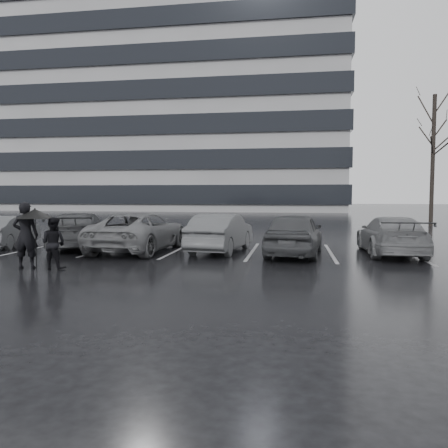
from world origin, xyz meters
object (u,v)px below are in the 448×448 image
car_west_c (80,230)px  tree_north (433,161)px  car_west_a (221,233)px  car_main (294,234)px  car_east (391,235)px  pedestrian_right (53,243)px  car_west_d (7,231)px  car_west_b (139,232)px  pedestrian_left (26,235)px

car_west_c → tree_north: tree_north is taller
car_west_a → car_main: bearing=175.4°
car_east → pedestrian_right: size_ratio=3.13×
car_main → car_west_d: size_ratio=1.16×
car_west_b → pedestrian_right: pedestrian_right is taller
car_west_a → car_west_d: car_west_a is taller
car_west_b → tree_north: (14.55, 15.00, 3.54)m
car_west_c → car_west_d: bearing=-17.3°
car_west_d → pedestrian_right: 6.56m
car_main → car_west_b: size_ratio=0.85×
car_west_b → tree_north: 21.20m
car_west_b → car_west_d: bearing=-1.8°
car_west_a → car_west_c: 5.61m
car_west_c → pedestrian_left: bearing=81.4°
car_main → car_west_a: 2.71m
car_main → car_west_d: 11.40m
car_west_b → pedestrian_right: (-1.01, -4.11, 0.02)m
car_west_c → pedestrian_right: bearing=91.2°
car_west_b → car_east: 9.00m
pedestrian_left → pedestrian_right: size_ratio=1.29×
car_west_b → car_east: size_ratio=1.11×
car_west_a → car_east: bearing=-171.7°
car_main → car_west_a: size_ratio=1.04×
car_east → car_west_b: bearing=2.9°
car_main → car_east: car_main is taller
car_main → pedestrian_left: bearing=33.8°
car_main → car_west_c: bearing=1.3°
car_west_d → tree_north: 25.20m
car_west_a → car_west_c: bearing=5.2°
car_west_b → car_west_c: car_west_b is taller
car_west_c → car_west_d: size_ratio=1.26×
car_east → tree_north: 15.99m
car_west_b → car_west_d: size_ratio=1.36×
car_main → car_west_a: car_main is taller
pedestrian_right → car_west_c: bearing=-65.8°
car_west_d → pedestrian_left: (3.87, -4.60, 0.33)m
car_west_c → tree_north: bearing=-157.6°
car_west_b → car_east: bearing=-174.3°
pedestrian_right → car_west_d: bearing=-39.0°
car_west_d → pedestrian_right: size_ratio=2.56×
car_west_c → car_east: bearing=162.0°
tree_north → car_west_a: bearing=-128.2°
car_east → pedestrian_right: (-10.00, -4.56, 0.07)m
car_west_a → pedestrian_left: size_ratio=2.21×
car_west_a → car_east: 5.98m
car_west_c → pedestrian_left: pedestrian_left is taller
car_east → pedestrian_left: size_ratio=2.42×
car_west_c → car_east: 11.59m
car_main → tree_north: 17.98m
car_west_b → tree_north: bearing=-131.2°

